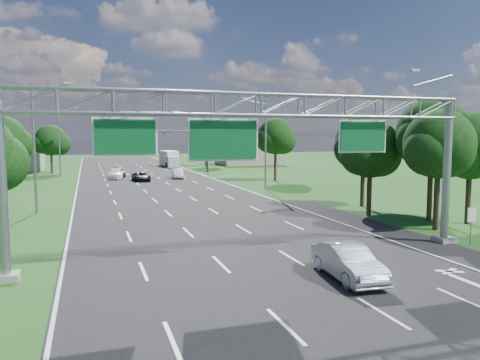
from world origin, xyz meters
name	(u,v)px	position (x,y,z in m)	size (l,w,h in m)	color
ground	(182,206)	(0.00, 30.00, 0.00)	(220.00, 220.00, 0.00)	#1A4514
road	(182,206)	(0.00, 30.00, 0.00)	(18.00, 180.00, 0.02)	black
road_flare	(402,236)	(10.20, 14.00, 0.00)	(3.00, 30.00, 0.02)	black
sign_gantry	(260,118)	(0.33, 12.00, 6.89)	(23.50, 1.00, 9.56)	gray
regulatory_sign	(472,218)	(12.40, 10.98, 1.51)	(0.60, 0.08, 2.10)	gray
traffic_signal	(186,140)	(7.48, 65.00, 5.17)	(12.21, 0.24, 7.00)	black
streetlight_l_near	(37,141)	(-11.30, 30.00, 5.58)	(2.97, 0.22, 10.16)	gray
streetlight_l_far	(61,138)	(-11.30, 65.00, 5.58)	(2.97, 0.22, 10.16)	gray
streetlight_r_mid	(264,139)	(11.30, 40.00, 5.58)	(2.97, 0.22, 10.16)	gray
tree_cluster_right	(412,145)	(14.80, 19.19, 5.31)	(9.91, 14.60, 8.68)	#2D2116
tree_verge_lb	(3,141)	(-15.92, 45.04, 5.41)	(5.76, 4.80, 8.06)	#2D2116
tree_verge_lc	(51,142)	(-12.92, 70.04, 4.98)	(5.76, 4.80, 7.62)	#2D2116
tree_verge_rd	(276,138)	(16.08, 48.04, 5.63)	(5.76, 4.80, 8.28)	#2D2116
tree_verge_re	(206,139)	(14.08, 78.04, 5.20)	(5.76, 4.80, 7.84)	#2D2116
building_right	(248,154)	(24.00, 82.00, 2.00)	(12.00, 9.00, 4.00)	gray
silver_sedan	(348,262)	(2.72, 7.75, 0.73)	(1.55, 4.44, 1.46)	#B5BAC1
car_queue_a	(116,174)	(-3.96, 57.45, 0.68)	(1.91, 4.69, 1.36)	white
car_queue_b	(141,177)	(-0.98, 52.97, 0.60)	(1.97, 4.28, 1.19)	black
car_queue_c	(118,172)	(-3.44, 60.43, 0.72)	(1.70, 4.23, 1.44)	black
car_queue_d	(178,173)	(4.36, 55.53, 0.66)	(1.40, 4.00, 1.32)	silver
box_truck	(169,159)	(7.39, 80.37, 1.42)	(2.98, 8.04, 2.95)	white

